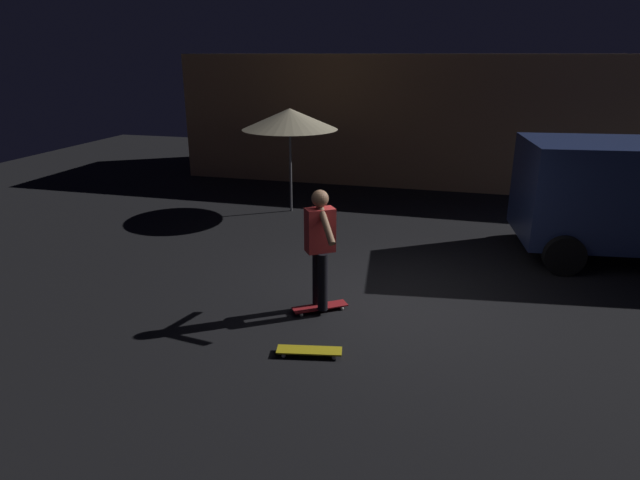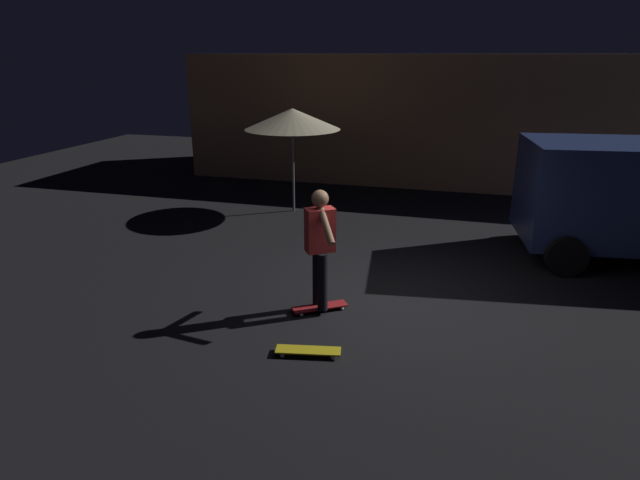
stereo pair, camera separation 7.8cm
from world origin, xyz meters
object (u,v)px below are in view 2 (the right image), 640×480
object	(u,v)px
skateboard_ridden	(320,307)
skateboard_spare	(308,351)
skater	(320,241)
patio_umbrella	(292,119)

from	to	relation	value
skateboard_ridden	skateboard_spare	size ratio (longest dim) A/B	0.94
skateboard_ridden	skateboard_spare	xyz separation A→B (m)	(0.18, -1.17, 0.00)
skateboard_spare	skater	bearing A→B (deg)	98.84
patio_umbrella	skateboard_ridden	bearing A→B (deg)	-67.62
patio_umbrella	skateboard_spare	distance (m)	6.62
patio_umbrella	skateboard_spare	xyz separation A→B (m)	(2.14, -5.93, -2.02)
skater	patio_umbrella	bearing A→B (deg)	112.38
patio_umbrella	skater	size ratio (longest dim) A/B	1.38
patio_umbrella	skateboard_spare	size ratio (longest dim) A/B	2.86
patio_umbrella	skateboard_spare	bearing A→B (deg)	-70.15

